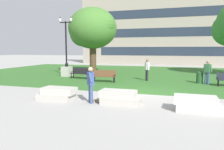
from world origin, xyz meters
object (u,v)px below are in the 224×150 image
Objects in this scene: person_bystander_near_lawn at (147,69)px; person_bystander_far_lawn at (207,71)px; concrete_block_left at (120,98)px; park_bench_near_right at (104,75)px; trash_bin at (200,77)px; person_skateboarder at (91,83)px; park_bench_near_left at (81,73)px; concrete_block_center at (57,94)px; lamp_post_left at (67,65)px; skateboard at (99,100)px; concrete_block_right at (197,104)px.

person_bystander_far_lawn is (4.39, -0.61, 0.00)m from person_bystander_near_lawn.
park_bench_near_right reaches higher than concrete_block_left.
person_skateboarder is at bearing -124.25° from trash_bin.
park_bench_near_left reaches higher than concrete_block_left.
concrete_block_center is 0.35× the size of lamp_post_left.
concrete_block_left is 7.89m from person_bystander_near_lawn.
skateboard is 0.56× the size of park_bench_near_right.
person_bystander_far_lawn is at bearing 51.98° from person_skateboarder.
person_skateboarder is at bearing -128.02° from person_bystander_far_lawn.
person_bystander_far_lawn is (7.39, 1.14, 0.44)m from park_bench_near_right.
trash_bin is at bearing 47.22° from concrete_block_center.
concrete_block_center is 10.67m from person_bystander_far_lawn.
concrete_block_center is 1.03× the size of park_bench_near_left.
concrete_block_left is at bearing -121.77° from person_bystander_far_lawn.
trash_bin is at bearing -2.78° from person_bystander_near_lawn.
park_bench_near_left is (-2.28, 7.48, 0.23)m from concrete_block_center.
lamp_post_left is 3.17× the size of person_bystander_far_lawn.
park_bench_near_left is at bearing -178.10° from trash_bin.
lamp_post_left is at bearing 175.99° from trash_bin.
concrete_block_center is at bearing -132.78° from trash_bin.
concrete_block_left reaches higher than skateboard.
person_skateboarder reaches higher than trash_bin.
trash_bin is at bearing 62.32° from concrete_block_left.
park_bench_near_left is at bearing 106.92° from concrete_block_center.
skateboard is (-4.39, 0.35, -0.22)m from concrete_block_right.
park_bench_near_left is at bearing -29.62° from lamp_post_left.
person_bystander_far_lawn is (1.16, 7.50, 0.68)m from concrete_block_right.
person_bystander_near_lawn is (-3.23, 8.11, 0.68)m from concrete_block_right.
concrete_block_center is 6.53m from concrete_block_right.
person_skateboarder is 9.48m from person_bystander_far_lawn.
concrete_block_right is 0.35× the size of lamp_post_left.
skateboard is at bearing 6.19° from concrete_block_center.
person_bystander_far_lawn is (0.47, -0.42, 0.48)m from trash_bin.
trash_bin is (5.38, 7.89, -0.47)m from person_skateboarder.
concrete_block_right reaches higher than skateboard.
concrete_block_right is 1.11× the size of person_skateboarder.
trash_bin is at bearing -4.01° from lamp_post_left.
trash_bin reaches higher than park_bench_near_left.
park_bench_near_right is 1.07× the size of person_bystander_near_lawn.
person_skateboarder reaches higher than concrete_block_left.
concrete_block_center is at bearing 177.05° from person_skateboarder.
park_bench_near_left is 2.33m from lamp_post_left.
person_skateboarder is at bearing -76.23° from park_bench_near_right.
concrete_block_center is 1.01× the size of concrete_block_right.
lamp_post_left reaches higher than trash_bin.
concrete_block_left is at bearing -117.68° from trash_bin.
concrete_block_right is at bearing -94.98° from trash_bin.
person_bystander_far_lawn is at bearing 81.23° from concrete_block_right.
person_skateboarder is at bearing 179.68° from concrete_block_right.
concrete_block_right is (3.33, -0.25, 0.00)m from concrete_block_left.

